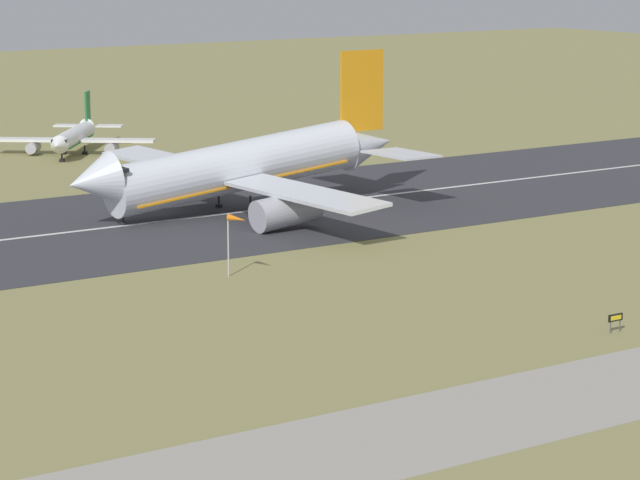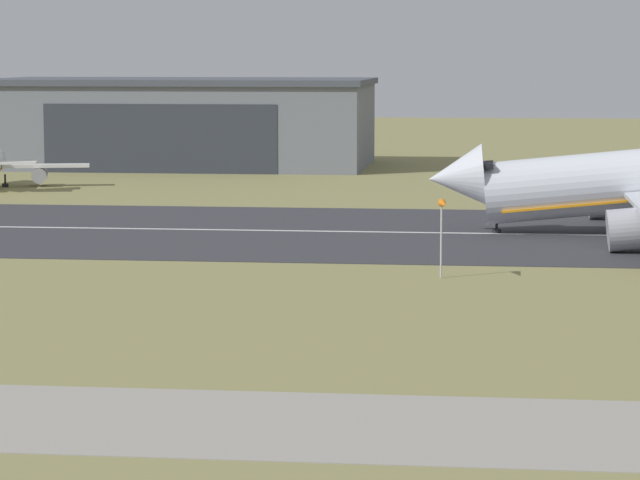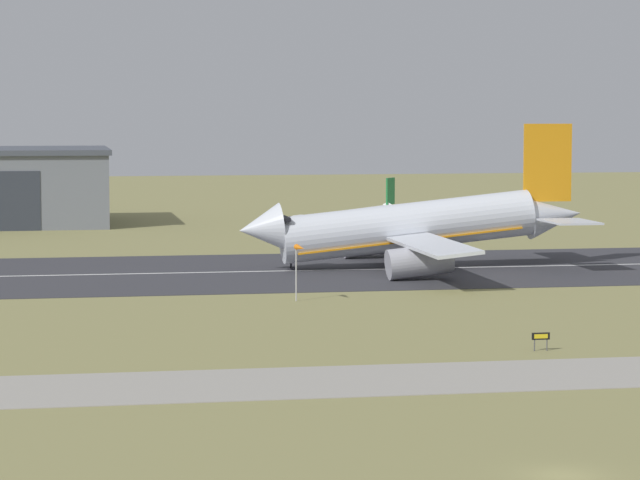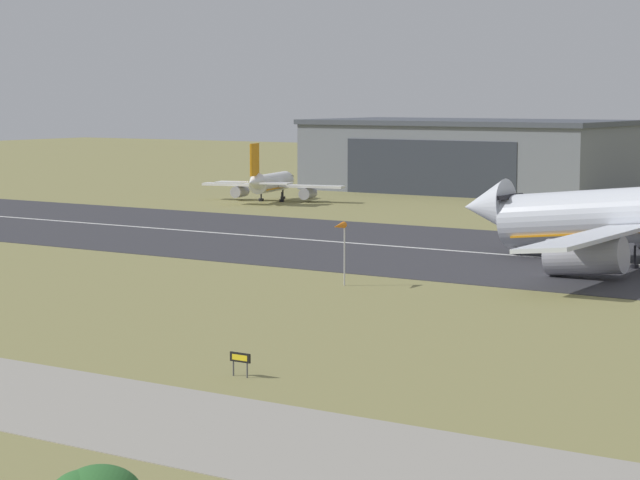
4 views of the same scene
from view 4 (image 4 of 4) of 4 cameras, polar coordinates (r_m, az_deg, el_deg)
name	(u,v)px [view 4 (image 4 of 4)]	position (r m, az deg, el deg)	size (l,w,h in m)	color
ground_plane	(200,328)	(94.79, -5.49, -4.03)	(635.47, 635.47, 0.00)	olive
runway_strip	(499,254)	(139.17, 8.17, -0.66)	(395.47, 43.61, 0.06)	#333338
runway_centreline	(499,254)	(139.16, 8.17, -0.64)	(355.92, 0.70, 0.01)	silver
hangar_building	(467,155)	(233.00, 6.75, 3.88)	(56.85, 31.05, 13.11)	slate
airplane_parked_centre	(271,183)	(207.40, -2.25, 2.61)	(24.63, 19.87, 9.93)	white
windsock_pole	(340,229)	(113.63, 0.90, 0.49)	(0.97, 2.60, 5.98)	#B7B7BC
runway_sign	(240,359)	(78.16, -3.67, -5.46)	(1.53, 0.13, 1.53)	#4C4C51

